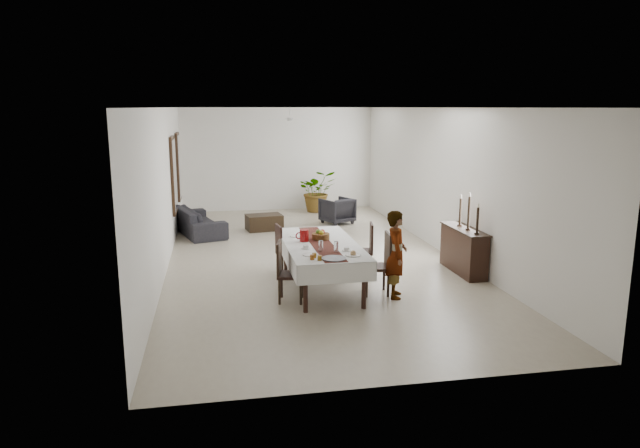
% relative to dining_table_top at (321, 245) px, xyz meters
% --- Properties ---
extents(floor, '(6.00, 12.00, 0.00)m').
position_rel_dining_table_top_xyz_m(floor, '(0.17, 2.16, -0.79)').
color(floor, '#B7AB91').
rests_on(floor, ground).
extents(ceiling, '(6.00, 12.00, 0.02)m').
position_rel_dining_table_top_xyz_m(ceiling, '(0.17, 2.16, 2.41)').
color(ceiling, silver).
rests_on(ceiling, wall_back).
extents(wall_back, '(6.00, 0.02, 3.20)m').
position_rel_dining_table_top_xyz_m(wall_back, '(0.17, 8.16, 0.81)').
color(wall_back, white).
rests_on(wall_back, floor).
extents(wall_front, '(6.00, 0.02, 3.20)m').
position_rel_dining_table_top_xyz_m(wall_front, '(0.17, -3.84, 0.81)').
color(wall_front, white).
rests_on(wall_front, floor).
extents(wall_left, '(0.02, 12.00, 3.20)m').
position_rel_dining_table_top_xyz_m(wall_left, '(-2.83, 2.16, 0.81)').
color(wall_left, white).
rests_on(wall_left, floor).
extents(wall_right, '(0.02, 12.00, 3.20)m').
position_rel_dining_table_top_xyz_m(wall_right, '(3.17, 2.16, 0.81)').
color(wall_right, white).
rests_on(wall_right, floor).
extents(dining_table_top, '(1.09, 2.61, 0.05)m').
position_rel_dining_table_top_xyz_m(dining_table_top, '(0.00, 0.00, 0.00)').
color(dining_table_top, black).
rests_on(dining_table_top, table_leg_fl).
extents(table_leg_fl, '(0.08, 0.08, 0.76)m').
position_rel_dining_table_top_xyz_m(table_leg_fl, '(-0.47, -1.24, -0.41)').
color(table_leg_fl, black).
rests_on(table_leg_fl, floor).
extents(table_leg_fr, '(0.08, 0.08, 0.76)m').
position_rel_dining_table_top_xyz_m(table_leg_fr, '(0.48, -1.24, -0.41)').
color(table_leg_fr, black).
rests_on(table_leg_fr, floor).
extents(table_leg_bl, '(0.08, 0.08, 0.76)m').
position_rel_dining_table_top_xyz_m(table_leg_bl, '(-0.48, 1.24, -0.41)').
color(table_leg_bl, black).
rests_on(table_leg_bl, floor).
extents(table_leg_br, '(0.08, 0.08, 0.76)m').
position_rel_dining_table_top_xyz_m(table_leg_br, '(0.47, 1.24, -0.41)').
color(table_leg_br, black).
rests_on(table_leg_br, floor).
extents(tablecloth_top, '(1.29, 2.81, 0.01)m').
position_rel_dining_table_top_xyz_m(tablecloth_top, '(0.00, 0.00, 0.03)').
color(tablecloth_top, silver).
rests_on(tablecloth_top, dining_table_top).
extents(tablecloth_drape_left, '(0.02, 2.80, 0.33)m').
position_rel_dining_table_top_xyz_m(tablecloth_drape_left, '(-0.64, -0.00, -0.12)').
color(tablecloth_drape_left, white).
rests_on(tablecloth_drape_left, dining_table_top).
extents(tablecloth_drape_right, '(0.02, 2.80, 0.33)m').
position_rel_dining_table_top_xyz_m(tablecloth_drape_right, '(0.64, 0.00, -0.12)').
color(tablecloth_drape_right, silver).
rests_on(tablecloth_drape_right, dining_table_top).
extents(tablecloth_drape_near, '(1.28, 0.01, 0.33)m').
position_rel_dining_table_top_xyz_m(tablecloth_drape_near, '(0.00, -1.40, -0.12)').
color(tablecloth_drape_near, white).
rests_on(tablecloth_drape_near, dining_table_top).
extents(tablecloth_drape_far, '(1.28, 0.01, 0.33)m').
position_rel_dining_table_top_xyz_m(tablecloth_drape_far, '(-0.00, 1.40, -0.12)').
color(tablecloth_drape_far, white).
rests_on(tablecloth_drape_far, dining_table_top).
extents(table_runner, '(0.39, 2.72, 0.00)m').
position_rel_dining_table_top_xyz_m(table_runner, '(0.00, 0.00, 0.04)').
color(table_runner, '#5D241A').
rests_on(table_runner, tablecloth_top).
extents(red_pitcher, '(0.16, 0.16, 0.22)m').
position_rel_dining_table_top_xyz_m(red_pitcher, '(-0.27, 0.16, 0.15)').
color(red_pitcher, maroon).
rests_on(red_pitcher, tablecloth_top).
extents(pitcher_handle, '(0.13, 0.02, 0.13)m').
position_rel_dining_table_top_xyz_m(pitcher_handle, '(-0.36, 0.16, 0.15)').
color(pitcher_handle, maroon).
rests_on(pitcher_handle, red_pitcher).
extents(wine_glass_near, '(0.08, 0.08, 0.18)m').
position_rel_dining_table_top_xyz_m(wine_glass_near, '(0.13, -0.71, 0.13)').
color(wine_glass_near, white).
rests_on(wine_glass_near, tablecloth_top).
extents(wine_glass_mid, '(0.08, 0.08, 0.18)m').
position_rel_dining_table_top_xyz_m(wine_glass_mid, '(-0.11, -0.60, 0.13)').
color(wine_glass_mid, white).
rests_on(wine_glass_mid, tablecloth_top).
extents(teacup_right, '(0.10, 0.10, 0.07)m').
position_rel_dining_table_top_xyz_m(teacup_right, '(0.33, -0.65, 0.07)').
color(teacup_right, white).
rests_on(teacup_right, saucer_right).
extents(saucer_right, '(0.16, 0.16, 0.01)m').
position_rel_dining_table_top_xyz_m(saucer_right, '(0.33, -0.65, 0.05)').
color(saucer_right, silver).
rests_on(saucer_right, tablecloth_top).
extents(teacup_left, '(0.10, 0.10, 0.07)m').
position_rel_dining_table_top_xyz_m(teacup_left, '(-0.32, -0.38, 0.07)').
color(teacup_left, white).
rests_on(teacup_left, saucer_left).
extents(saucer_left, '(0.16, 0.16, 0.01)m').
position_rel_dining_table_top_xyz_m(saucer_left, '(-0.32, -0.38, 0.05)').
color(saucer_left, white).
rests_on(saucer_left, tablecloth_top).
extents(plate_near_right, '(0.26, 0.26, 0.02)m').
position_rel_dining_table_top_xyz_m(plate_near_right, '(0.36, -0.98, 0.05)').
color(plate_near_right, silver).
rests_on(plate_near_right, tablecloth_top).
extents(bread_near_right, '(0.10, 0.10, 0.10)m').
position_rel_dining_table_top_xyz_m(bread_near_right, '(0.36, -0.98, 0.08)').
color(bread_near_right, tan).
rests_on(bread_near_right, plate_near_right).
extents(plate_near_left, '(0.26, 0.26, 0.02)m').
position_rel_dining_table_top_xyz_m(plate_near_left, '(-0.32, -0.82, 0.05)').
color(plate_near_left, white).
rests_on(plate_near_left, tablecloth_top).
extents(plate_far_left, '(0.26, 0.26, 0.02)m').
position_rel_dining_table_top_xyz_m(plate_far_left, '(-0.35, 0.60, 0.05)').
color(plate_far_left, white).
rests_on(plate_far_left, tablecloth_top).
extents(serving_tray, '(0.39, 0.39, 0.02)m').
position_rel_dining_table_top_xyz_m(serving_tray, '(0.00, -1.14, 0.05)').
color(serving_tray, '#444549').
rests_on(serving_tray, tablecloth_top).
extents(jam_jar_a, '(0.07, 0.07, 0.08)m').
position_rel_dining_table_top_xyz_m(jam_jar_a, '(-0.24, -1.17, 0.08)').
color(jam_jar_a, brown).
rests_on(jam_jar_a, tablecloth_top).
extents(jam_jar_b, '(0.07, 0.07, 0.08)m').
position_rel_dining_table_top_xyz_m(jam_jar_b, '(-0.34, -1.11, 0.08)').
color(jam_jar_b, brown).
rests_on(jam_jar_b, tablecloth_top).
extents(jam_jar_c, '(0.07, 0.07, 0.08)m').
position_rel_dining_table_top_xyz_m(jam_jar_c, '(-0.29, -1.00, 0.08)').
color(jam_jar_c, '#966215').
rests_on(jam_jar_c, tablecloth_top).
extents(fruit_basket, '(0.33, 0.33, 0.11)m').
position_rel_dining_table_top_xyz_m(fruit_basket, '(0.05, 0.27, 0.09)').
color(fruit_basket, brown).
rests_on(fruit_basket, tablecloth_top).
extents(fruit_red, '(0.10, 0.10, 0.10)m').
position_rel_dining_table_top_xyz_m(fruit_red, '(0.09, 0.29, 0.17)').
color(fruit_red, '#AA2211').
rests_on(fruit_red, fruit_basket).
extents(fruit_green, '(0.09, 0.09, 0.09)m').
position_rel_dining_table_top_xyz_m(fruit_green, '(0.01, 0.30, 0.17)').
color(fruit_green, '#4B7523').
rests_on(fruit_green, fruit_basket).
extents(fruit_yellow, '(0.09, 0.09, 0.09)m').
position_rel_dining_table_top_xyz_m(fruit_yellow, '(0.05, 0.22, 0.17)').
color(fruit_yellow, gold).
rests_on(fruit_yellow, fruit_basket).
extents(chair_right_near_seat, '(0.50, 0.50, 0.05)m').
position_rel_dining_table_top_xyz_m(chair_right_near_seat, '(0.88, -0.54, -0.31)').
color(chair_right_near_seat, black).
rests_on(chair_right_near_seat, chair_right_near_leg_fl).
extents(chair_right_near_leg_fl, '(0.05, 0.05, 0.45)m').
position_rel_dining_table_top_xyz_m(chair_right_near_leg_fl, '(1.04, -0.75, -0.56)').
color(chair_right_near_leg_fl, black).
rests_on(chair_right_near_leg_fl, floor).
extents(chair_right_near_leg_fr, '(0.05, 0.05, 0.45)m').
position_rel_dining_table_top_xyz_m(chair_right_near_leg_fr, '(1.08, -0.37, -0.56)').
color(chair_right_near_leg_fr, black).
rests_on(chair_right_near_leg_fr, floor).
extents(chair_right_near_leg_bl, '(0.05, 0.05, 0.45)m').
position_rel_dining_table_top_xyz_m(chair_right_near_leg_bl, '(0.67, -0.71, -0.56)').
color(chair_right_near_leg_bl, black).
rests_on(chair_right_near_leg_bl, floor).
extents(chair_right_near_leg_br, '(0.05, 0.05, 0.45)m').
position_rel_dining_table_top_xyz_m(chair_right_near_leg_br, '(0.71, -0.34, -0.56)').
color(chair_right_near_leg_br, black).
rests_on(chair_right_near_leg_br, floor).
extents(chair_right_near_back, '(0.09, 0.46, 0.58)m').
position_rel_dining_table_top_xyz_m(chair_right_near_back, '(1.08, -0.56, 0.00)').
color(chair_right_near_back, black).
rests_on(chair_right_near_back, chair_right_near_seat).
extents(chair_right_far_seat, '(0.50, 0.50, 0.05)m').
position_rel_dining_table_top_xyz_m(chair_right_far_seat, '(0.94, 0.70, -0.34)').
color(chair_right_far_seat, black).
rests_on(chair_right_far_seat, chair_right_far_leg_fl).
extents(chair_right_far_leg_fl, '(0.05, 0.05, 0.42)m').
position_rel_dining_table_top_xyz_m(chair_right_far_leg_fl, '(1.08, 0.50, -0.58)').
color(chair_right_far_leg_fl, black).
rests_on(chair_right_far_leg_fl, floor).
extents(chair_right_far_leg_fr, '(0.05, 0.05, 0.42)m').
position_rel_dining_table_top_xyz_m(chair_right_far_leg_fr, '(1.14, 0.84, -0.58)').
color(chair_right_far_leg_fr, black).
rests_on(chair_right_far_leg_fr, floor).
extents(chair_right_far_leg_bl, '(0.05, 0.05, 0.42)m').
position_rel_dining_table_top_xyz_m(chair_right_far_leg_bl, '(0.74, 0.56, -0.58)').
color(chair_right_far_leg_bl, black).
rests_on(chair_right_far_leg_bl, floor).
extents(chair_right_far_leg_br, '(0.05, 0.05, 0.42)m').
position_rel_dining_table_top_xyz_m(chair_right_far_leg_br, '(0.80, 0.90, -0.58)').
color(chair_right_far_leg_br, black).
rests_on(chair_right_far_leg_br, floor).
extents(chair_right_far_back, '(0.12, 0.42, 0.54)m').
position_rel_dining_table_top_xyz_m(chair_right_far_back, '(1.13, 0.66, -0.05)').
color(chair_right_far_back, black).
rests_on(chair_right_far_back, chair_right_far_seat).
extents(chair_left_near_seat, '(0.52, 0.52, 0.05)m').
position_rel_dining_table_top_xyz_m(chair_left_near_seat, '(-0.63, -0.66, -0.33)').
color(chair_left_near_seat, black).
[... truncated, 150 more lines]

